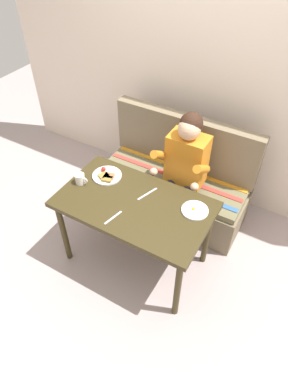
# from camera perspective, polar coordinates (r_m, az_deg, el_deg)

# --- Properties ---
(ground_plane) EXTENTS (8.00, 8.00, 0.00)m
(ground_plane) POSITION_cam_1_polar(r_m,az_deg,el_deg) (3.14, -1.39, -11.23)
(ground_plane) COLOR #AA9896
(back_wall) EXTENTS (4.40, 0.10, 2.60)m
(back_wall) POSITION_cam_1_polar(r_m,az_deg,el_deg) (3.23, 10.61, 19.69)
(back_wall) COLOR beige
(back_wall) RESTS_ON ground
(table) EXTENTS (1.20, 0.70, 0.73)m
(table) POSITION_cam_1_polar(r_m,az_deg,el_deg) (2.64, -1.63, -3.07)
(table) COLOR #372D16
(table) RESTS_ON ground
(couch) EXTENTS (1.44, 0.56, 1.00)m
(couch) POSITION_cam_1_polar(r_m,az_deg,el_deg) (3.35, 5.26, 1.41)
(couch) COLOR #73654C
(couch) RESTS_ON ground
(person) EXTENTS (0.45, 0.61, 1.21)m
(person) POSITION_cam_1_polar(r_m,az_deg,el_deg) (2.92, 6.72, 4.49)
(person) COLOR orange
(person) RESTS_ON ground
(plate_breakfast) EXTENTS (0.25, 0.25, 0.05)m
(plate_breakfast) POSITION_cam_1_polar(r_m,az_deg,el_deg) (2.81, -6.36, 2.78)
(plate_breakfast) COLOR white
(plate_breakfast) RESTS_ON table
(plate_eggs) EXTENTS (0.21, 0.21, 0.04)m
(plate_eggs) POSITION_cam_1_polar(r_m,az_deg,el_deg) (2.54, 8.67, -3.09)
(plate_eggs) COLOR white
(plate_eggs) RESTS_ON table
(coffee_mug) EXTENTS (0.12, 0.08, 0.09)m
(coffee_mug) POSITION_cam_1_polar(r_m,az_deg,el_deg) (2.77, -10.83, 2.27)
(coffee_mug) COLOR white
(coffee_mug) RESTS_ON table
(fork) EXTENTS (0.05, 0.17, 0.00)m
(fork) POSITION_cam_1_polar(r_m,az_deg,el_deg) (2.48, -5.30, -4.38)
(fork) COLOR silver
(fork) RESTS_ON table
(knife) EXTENTS (0.08, 0.19, 0.00)m
(knife) POSITION_cam_1_polar(r_m,az_deg,el_deg) (2.65, 0.58, -0.32)
(knife) COLOR silver
(knife) RESTS_ON table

